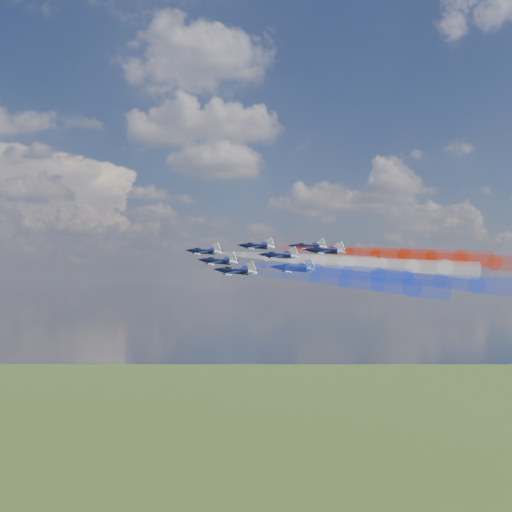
{
  "coord_description": "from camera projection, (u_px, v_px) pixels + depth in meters",
  "views": [
    {
      "loc": [
        -15.07,
        -169.15,
        129.62
      ],
      "look_at": [
        22.66,
        -8.0,
        135.96
      ],
      "focal_mm": 45.29,
      "sensor_mm": 36.0,
      "label": 1
    }
  ],
  "objects": [
    {
      "name": "jet_rear_left",
      "position": [
        294.0,
        268.0,
        150.33
      ],
      "size": [
        15.96,
        16.05,
        6.41
      ],
      "primitive_type": null,
      "rotation": [
        0.09,
        -0.22,
        0.78
      ],
      "color": "black"
    },
    {
      "name": "trail_lead",
      "position": [
        293.0,
        258.0,
        160.59
      ],
      "size": [
        34.03,
        33.63,
        8.59
      ],
      "primitive_type": null,
      "rotation": [
        0.09,
        -0.22,
        0.78
      ],
      "color": "white"
    },
    {
      "name": "trail_rear_right",
      "position": [
        430.0,
        258.0,
        150.78
      ],
      "size": [
        34.03,
        33.63,
        8.59
      ],
      "primitive_type": null,
      "rotation": [
        0.09,
        -0.22,
        0.78
      ],
      "color": "red"
    },
    {
      "name": "trail_outer_right",
      "position": [
        404.0,
        253.0,
        164.18
      ],
      "size": [
        34.03,
        33.63,
        8.59
      ],
      "primitive_type": null,
      "rotation": [
        0.09,
        -0.22,
        0.78
      ],
      "color": "red"
    },
    {
      "name": "jet_rear_right",
      "position": [
        325.0,
        251.0,
        164.7
      ],
      "size": [
        15.96,
        16.05,
        6.41
      ],
      "primitive_type": null,
      "rotation": [
        0.09,
        -0.22,
        0.78
      ],
      "color": "black"
    },
    {
      "name": "trail_inner_right",
      "position": [
        349.0,
        253.0,
        162.17
      ],
      "size": [
        34.03,
        33.63,
        8.59
      ],
      "primitive_type": null,
      "rotation": [
        0.09,
        -0.22,
        0.78
      ],
      "color": "red"
    },
    {
      "name": "trail_rear_left",
      "position": [
        407.0,
        278.0,
        136.41
      ],
      "size": [
        34.03,
        33.63,
        8.59
      ],
      "primitive_type": null,
      "rotation": [
        0.09,
        -0.22,
        0.78
      ],
      "color": "#1B36E7"
    },
    {
      "name": "trail_inner_left",
      "position": [
        317.0,
        270.0,
        145.33
      ],
      "size": [
        34.03,
        33.63,
        8.59
      ],
      "primitive_type": null,
      "rotation": [
        0.09,
        -0.22,
        0.78
      ],
      "color": "#1B36E7"
    },
    {
      "name": "jet_outer_right",
      "position": [
        309.0,
        247.0,
        178.11
      ],
      "size": [
        15.96,
        16.05,
        6.41
      ],
      "primitive_type": null,
      "rotation": [
        0.09,
        -0.22,
        0.78
      ],
      "color": "black"
    },
    {
      "name": "jet_lead",
      "position": [
        205.0,
        252.0,
        174.51
      ],
      "size": [
        15.96,
        16.05,
        6.41
      ],
      "primitive_type": null,
      "rotation": [
        0.09,
        -0.22,
        0.78
      ],
      "color": "black"
    },
    {
      "name": "jet_inner_left",
      "position": [
        219.0,
        261.0,
        159.25
      ],
      "size": [
        15.96,
        16.05,
        6.41
      ],
      "primitive_type": null,
      "rotation": [
        0.09,
        -0.22,
        0.78
      ],
      "color": "black"
    },
    {
      "name": "jet_inner_right",
      "position": [
        257.0,
        246.0,
        176.1
      ],
      "size": [
        15.96,
        16.05,
        6.41
      ],
      "primitive_type": null,
      "rotation": [
        0.09,
        -0.22,
        0.78
      ],
      "color": "black"
    },
    {
      "name": "jet_center_third",
      "position": [
        279.0,
        256.0,
        161.84
      ],
      "size": [
        15.96,
        16.05,
        6.41
      ],
      "primitive_type": null,
      "rotation": [
        0.09,
        -0.22,
        0.78
      ],
      "color": "black"
    },
    {
      "name": "trail_outer_left",
      "position": [
        345.0,
        281.0,
        134.3
      ],
      "size": [
        34.03,
        33.63,
        8.59
      ],
      "primitive_type": null,
      "rotation": [
        0.09,
        -0.22,
        0.78
      ],
      "color": "#1B36E7"
    },
    {
      "name": "trail_center_third",
      "position": [
        382.0,
        264.0,
        147.92
      ],
      "size": [
        34.03,
        33.63,
        8.59
      ],
      "primitive_type": null,
      "rotation": [
        0.09,
        -0.22,
        0.78
      ],
      "color": "white"
    },
    {
      "name": "jet_outer_left",
      "position": [
        236.0,
        271.0,
        148.23
      ],
      "size": [
        15.96,
        16.05,
        6.41
      ],
      "primitive_type": null,
      "rotation": [
        0.09,
        -0.22,
        0.78
      ],
      "color": "black"
    }
  ]
}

